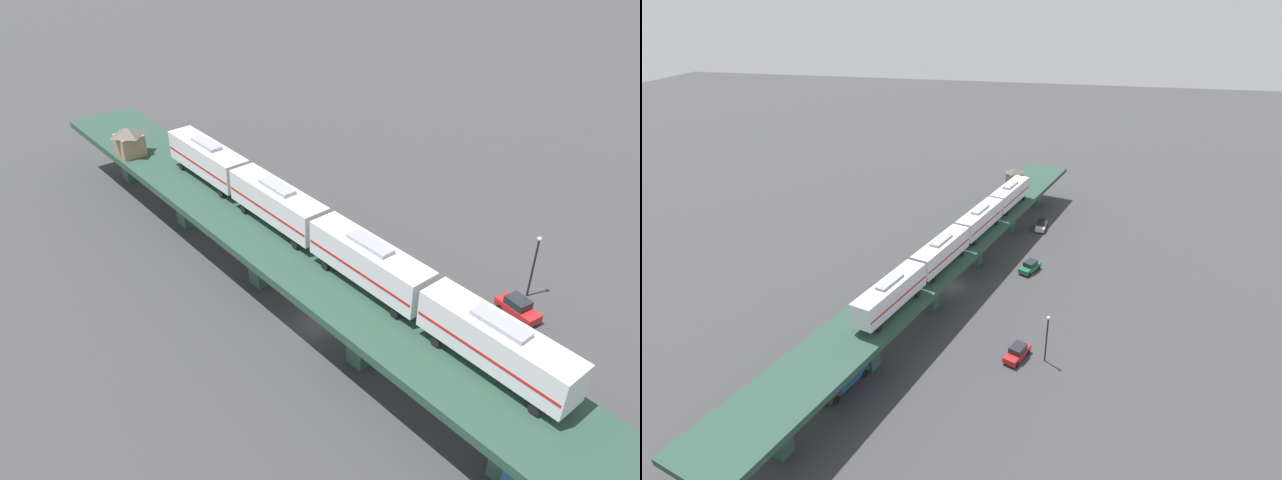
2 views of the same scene
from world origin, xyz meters
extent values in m
plane|color=#38383A|center=(0.00, 0.00, 0.00)|extent=(400.00, 400.00, 0.00)
cube|color=#244135|center=(0.00, 0.00, 6.57)|extent=(33.52, 90.73, 0.80)
cube|color=#2D5142|center=(-10.65, -37.00, 3.09)|extent=(2.23, 2.23, 6.17)
cube|color=#2D5142|center=(-6.50, -22.58, 3.09)|extent=(2.23, 2.23, 6.17)
cube|color=#2D5142|center=(-2.35, -8.17, 3.09)|extent=(2.23, 2.23, 6.17)
cube|color=#2D5142|center=(1.80, 6.25, 3.09)|extent=(2.23, 2.23, 6.17)
cube|color=#2D5142|center=(5.95, 20.66, 3.09)|extent=(2.23, 2.23, 6.17)
cube|color=#2D5142|center=(10.09, 35.08, 3.09)|extent=(2.23, 2.23, 6.17)
cube|color=silver|center=(-6.78, -18.48, 9.51)|extent=(6.01, 12.31, 3.10)
cube|color=#B21E1E|center=(-6.78, -18.48, 9.21)|extent=(5.98, 12.09, 0.24)
cube|color=gray|center=(-6.78, -18.48, 11.24)|extent=(2.51, 4.42, 0.36)
cylinder|color=black|center=(-9.08, -22.19, 7.39)|extent=(0.44, 0.87, 0.84)
cylinder|color=black|center=(-6.79, -22.85, 7.39)|extent=(0.44, 0.87, 0.84)
cylinder|color=black|center=(-6.76, -14.12, 7.39)|extent=(0.44, 0.87, 0.84)
cylinder|color=black|center=(-4.47, -14.78, 7.39)|extent=(0.44, 0.87, 0.84)
cube|color=silver|center=(-3.29, -6.38, 9.51)|extent=(6.01, 12.31, 3.10)
cube|color=#B21E1E|center=(-3.29, -6.38, 9.21)|extent=(5.98, 12.09, 0.24)
cube|color=gray|center=(-3.29, -6.38, 11.24)|extent=(2.51, 4.42, 0.36)
cylinder|color=black|center=(-5.60, -10.08, 7.39)|extent=(0.44, 0.87, 0.84)
cylinder|color=black|center=(-3.31, -10.74, 7.39)|extent=(0.44, 0.87, 0.84)
cylinder|color=black|center=(-3.27, -2.01, 7.39)|extent=(0.44, 0.87, 0.84)
cylinder|color=black|center=(-0.99, -2.67, 7.39)|extent=(0.44, 0.87, 0.84)
cube|color=silver|center=(0.19, 5.73, 9.51)|extent=(6.01, 12.31, 3.10)
cube|color=#B21E1E|center=(0.19, 5.73, 9.21)|extent=(5.98, 12.09, 0.24)
cube|color=gray|center=(0.19, 5.73, 11.24)|extent=(2.51, 4.42, 0.36)
cylinder|color=black|center=(-2.11, 2.03, 7.39)|extent=(0.44, 0.87, 0.84)
cylinder|color=black|center=(0.18, 1.37, 7.39)|extent=(0.44, 0.87, 0.84)
cylinder|color=black|center=(0.21, 10.10, 7.39)|extent=(0.44, 0.87, 0.84)
cylinder|color=black|center=(2.50, 9.44, 7.39)|extent=(0.44, 0.87, 0.84)
cube|color=silver|center=(3.68, 17.84, 9.51)|extent=(6.01, 12.31, 3.10)
cube|color=#B21E1E|center=(3.68, 17.84, 9.21)|extent=(5.98, 12.09, 0.24)
cube|color=gray|center=(3.68, 17.84, 11.24)|extent=(2.51, 4.42, 0.36)
cylinder|color=black|center=(1.37, 14.13, 7.39)|extent=(0.44, 0.87, 0.84)
cylinder|color=black|center=(3.66, 13.48, 7.39)|extent=(0.44, 0.87, 0.84)
cylinder|color=black|center=(3.70, 22.21, 7.39)|extent=(0.44, 0.87, 0.84)
cylinder|color=black|center=(5.98, 21.55, 7.39)|extent=(0.44, 0.87, 0.84)
cube|color=#8C7251|center=(-6.31, -30.61, 8.22)|extent=(3.47, 3.47, 2.50)
pyramid|color=#4C4742|center=(-6.31, -30.61, 9.92)|extent=(3.98, 3.98, 0.90)
cube|color=silver|center=(-12.66, -24.65, 0.73)|extent=(2.18, 4.54, 0.80)
cube|color=#1E2328|center=(-12.67, -24.80, 1.51)|extent=(1.83, 2.33, 0.76)
cylinder|color=black|center=(-13.64, -26.00, 0.33)|extent=(0.30, 0.68, 0.66)
cylinder|color=black|center=(-11.93, -26.15, 0.33)|extent=(0.30, 0.68, 0.66)
cylinder|color=black|center=(-13.39, -23.15, 0.33)|extent=(0.30, 0.68, 0.66)
cylinder|color=black|center=(-11.68, -23.30, 0.33)|extent=(0.30, 0.68, 0.66)
cube|color=#AD1E1E|center=(-12.06, 15.30, 0.73)|extent=(3.42, 4.75, 0.80)
cube|color=#1E2328|center=(-12.12, 15.16, 1.51)|extent=(2.39, 2.67, 0.76)
cylinder|color=black|center=(-13.42, 14.33, 0.33)|extent=(0.49, 0.70, 0.66)
cylinder|color=black|center=(-11.85, 13.64, 0.33)|extent=(0.49, 0.70, 0.66)
cylinder|color=black|center=(-12.27, 16.95, 0.33)|extent=(0.49, 0.70, 0.66)
cylinder|color=black|center=(-10.70, 16.26, 0.33)|extent=(0.49, 0.70, 0.66)
cube|color=#1E6638|center=(-11.83, -7.48, 0.73)|extent=(3.70, 4.72, 0.80)
cube|color=#1E2328|center=(-11.90, -7.61, 1.51)|extent=(2.50, 2.72, 0.76)
cylinder|color=black|center=(-13.27, -8.32, 0.33)|extent=(0.53, 0.69, 0.66)
cylinder|color=black|center=(-11.77, -9.14, 0.33)|extent=(0.53, 0.69, 0.66)
cylinder|color=black|center=(-11.89, -5.81, 0.33)|extent=(0.53, 0.69, 0.66)
cylinder|color=black|center=(-10.39, -6.63, 0.33)|extent=(0.53, 0.69, 0.66)
cube|color=#333338|center=(8.63, 27.14, 1.65)|extent=(2.70, 2.57, 2.30)
cube|color=#1E5184|center=(7.55, 23.71, 1.85)|extent=(3.75, 5.65, 2.70)
cylinder|color=black|center=(9.57, 26.85, 0.50)|extent=(0.63, 1.06, 1.00)
cylinder|color=black|center=(7.68, 27.44, 0.50)|extent=(0.63, 1.06, 1.00)
cylinder|color=black|center=(8.08, 21.91, 0.50)|extent=(0.63, 1.06, 1.00)
cylinder|color=black|center=(6.10, 22.53, 0.50)|extent=(0.63, 1.06, 1.00)
cylinder|color=black|center=(-15.63, 15.06, 3.25)|extent=(0.20, 0.20, 6.50)
sphere|color=beige|center=(-15.63, 15.06, 6.72)|extent=(0.44, 0.44, 0.44)
camera|label=1|loc=(36.71, 25.90, 38.22)|focal=35.00mm
camera|label=2|loc=(-15.40, 66.74, 42.92)|focal=28.00mm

